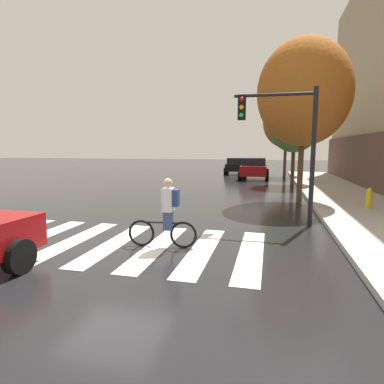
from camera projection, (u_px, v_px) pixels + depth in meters
ground_plane at (114, 243)px, 8.06m from camera, size 120.00×120.00×0.00m
crosswalk_stripes at (115, 243)px, 8.06m from camera, size 7.36×3.70×0.01m
sedan_mid at (254, 168)px, 25.00m from camera, size 2.28×4.79×1.65m
sedan_far at (236, 165)px, 30.04m from camera, size 2.20×4.41×1.49m
cyclist at (167, 213)px, 7.64m from camera, size 1.71×0.38×1.69m
traffic_light_near at (285, 133)px, 9.68m from camera, size 2.47×0.28×4.20m
fire_hydrant at (369, 198)px, 11.95m from camera, size 0.33×0.22×0.78m
street_tree_near at (304, 93)px, 13.59m from camera, size 3.95×3.95×7.03m
street_tree_mid at (295, 122)px, 20.35m from camera, size 3.37×3.37×6.00m
street_tree_far at (286, 121)px, 26.37m from camera, size 3.84×3.84×6.83m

